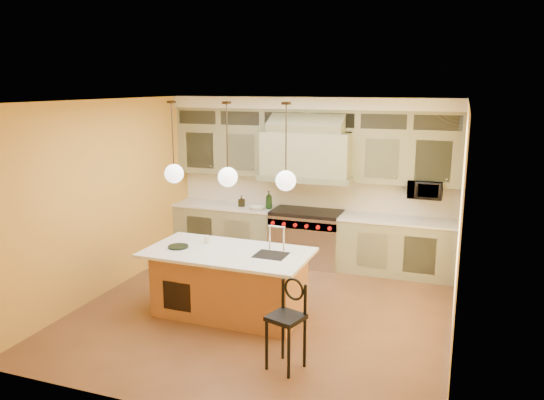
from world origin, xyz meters
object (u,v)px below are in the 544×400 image
at_px(counter_stool, 287,319).
at_px(microwave, 425,189).
at_px(kitchen_island, 230,281).
at_px(range, 306,237).

bearing_deg(counter_stool, microwave, 89.92).
distance_m(kitchen_island, counter_stool, 1.60).
height_order(range, kitchen_island, kitchen_island).
bearing_deg(range, kitchen_island, -99.36).
relative_size(kitchen_island, counter_stool, 2.19).
distance_m(range, kitchen_island, 2.43).
bearing_deg(microwave, range, -176.88).
xyz_separation_m(range, counter_stool, (0.78, -3.47, 0.09)).
relative_size(range, kitchen_island, 0.54).
bearing_deg(kitchen_island, counter_stool, -41.42).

